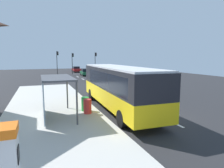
# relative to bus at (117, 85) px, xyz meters

# --- Properties ---
(ground_plane) EXTENTS (56.00, 92.00, 0.04)m
(ground_plane) POSITION_rel_bus_xyz_m (1.71, 11.15, -1.86)
(ground_plane) COLOR #262628
(sidewalk_platform) EXTENTS (6.20, 30.00, 0.18)m
(sidewalk_platform) POSITION_rel_bus_xyz_m (-4.69, -0.85, -1.75)
(sidewalk_platform) COLOR beige
(sidewalk_platform) RESTS_ON ground
(lane_stripe_seg_1) EXTENTS (0.16, 2.20, 0.01)m
(lane_stripe_seg_1) POSITION_rel_bus_xyz_m (1.96, -3.85, -1.84)
(lane_stripe_seg_1) COLOR silver
(lane_stripe_seg_1) RESTS_ON ground
(lane_stripe_seg_2) EXTENTS (0.16, 2.20, 0.01)m
(lane_stripe_seg_2) POSITION_rel_bus_xyz_m (1.96, 1.15, -1.84)
(lane_stripe_seg_2) COLOR silver
(lane_stripe_seg_2) RESTS_ON ground
(lane_stripe_seg_3) EXTENTS (0.16, 2.20, 0.01)m
(lane_stripe_seg_3) POSITION_rel_bus_xyz_m (1.96, 6.15, -1.84)
(lane_stripe_seg_3) COLOR silver
(lane_stripe_seg_3) RESTS_ON ground
(lane_stripe_seg_4) EXTENTS (0.16, 2.20, 0.01)m
(lane_stripe_seg_4) POSITION_rel_bus_xyz_m (1.96, 11.15, -1.84)
(lane_stripe_seg_4) COLOR silver
(lane_stripe_seg_4) RESTS_ON ground
(lane_stripe_seg_5) EXTENTS (0.16, 2.20, 0.01)m
(lane_stripe_seg_5) POSITION_rel_bus_xyz_m (1.96, 16.15, -1.84)
(lane_stripe_seg_5) COLOR silver
(lane_stripe_seg_5) RESTS_ON ground
(lane_stripe_seg_6) EXTENTS (0.16, 2.20, 0.01)m
(lane_stripe_seg_6) POSITION_rel_bus_xyz_m (1.96, 21.15, -1.84)
(lane_stripe_seg_6) COLOR silver
(lane_stripe_seg_6) RESTS_ON ground
(lane_stripe_seg_7) EXTENTS (0.16, 2.20, 0.01)m
(lane_stripe_seg_7) POSITION_rel_bus_xyz_m (1.96, 26.15, -1.84)
(lane_stripe_seg_7) COLOR silver
(lane_stripe_seg_7) RESTS_ON ground
(bus) EXTENTS (2.86, 11.08, 3.21)m
(bus) POSITION_rel_bus_xyz_m (0.00, 0.00, 0.00)
(bus) COLOR yellow
(bus) RESTS_ON ground
(white_van) EXTENTS (2.21, 5.28, 2.30)m
(white_van) POSITION_rel_bus_xyz_m (3.91, 17.82, -0.50)
(white_van) COLOR black
(white_van) RESTS_ON ground
(sedan_near) EXTENTS (1.86, 4.41, 1.52)m
(sedan_near) POSITION_rel_bus_xyz_m (4.01, 38.85, -1.05)
(sedan_near) COLOR #A51919
(sedan_near) RESTS_ON ground
(sedan_far) EXTENTS (2.05, 4.50, 1.52)m
(sedan_far) POSITION_rel_bus_xyz_m (4.01, 27.61, -1.05)
(sedan_far) COLOR #195933
(sedan_far) RESTS_ON ground
(ticket_machine) EXTENTS (0.66, 0.76, 1.94)m
(ticket_machine) POSITION_rel_bus_xyz_m (-6.33, -7.74, -0.67)
(ticket_machine) COLOR silver
(ticket_machine) RESTS_ON sidewalk_platform
(recycling_bin_red) EXTENTS (0.52, 0.52, 0.95)m
(recycling_bin_red) POSITION_rel_bus_xyz_m (-2.49, -0.88, -1.19)
(recycling_bin_red) COLOR red
(recycling_bin_red) RESTS_ON sidewalk_platform
(recycling_bin_green) EXTENTS (0.52, 0.52, 0.95)m
(recycling_bin_green) POSITION_rel_bus_xyz_m (-2.49, -0.18, -1.19)
(recycling_bin_green) COLOR green
(recycling_bin_green) RESTS_ON sidewalk_platform
(traffic_light_near_side) EXTENTS (0.49, 0.28, 5.08)m
(traffic_light_near_side) POSITION_rel_bus_xyz_m (7.21, 31.07, 1.53)
(traffic_light_near_side) COLOR #2D2D2D
(traffic_light_near_side) RESTS_ON ground
(traffic_light_far_side) EXTENTS (0.49, 0.28, 5.31)m
(traffic_light_far_side) POSITION_rel_bus_xyz_m (-1.39, 31.87, 1.67)
(traffic_light_far_side) COLOR #2D2D2D
(traffic_light_far_side) RESTS_ON ground
(traffic_light_median) EXTENTS (0.49, 0.28, 4.93)m
(traffic_light_median) POSITION_rel_bus_xyz_m (2.11, 32.67, 1.44)
(traffic_light_median) COLOR #2D2D2D
(traffic_light_median) RESTS_ON ground
(bus_shelter) EXTENTS (1.80, 4.00, 2.50)m
(bus_shelter) POSITION_rel_bus_xyz_m (-4.70, -0.95, 0.25)
(bus_shelter) COLOR #4C4C51
(bus_shelter) RESTS_ON sidewalk_platform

